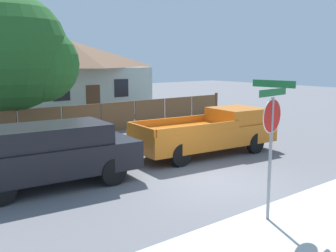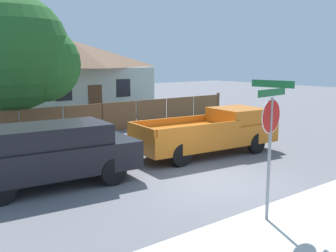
# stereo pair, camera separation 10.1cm
# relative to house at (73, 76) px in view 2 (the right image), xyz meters

# --- Properties ---
(ground_plane) EXTENTS (80.00, 80.00, 0.00)m
(ground_plane) POSITION_rel_house_xyz_m (-3.26, -16.28, -2.44)
(ground_plane) COLOR slate
(sidewalk_strip) EXTENTS (36.00, 3.20, 0.01)m
(sidewalk_strip) POSITION_rel_house_xyz_m (-3.26, -19.88, -2.43)
(sidewalk_strip) COLOR beige
(sidewalk_strip) RESTS_ON ground
(wooden_fence) EXTENTS (13.91, 0.12, 1.52)m
(wooden_fence) POSITION_rel_house_xyz_m (-0.93, -7.26, -1.73)
(wooden_fence) COLOR brown
(wooden_fence) RESTS_ON ground
(house) EXTENTS (9.46, 6.31, 4.70)m
(house) POSITION_rel_house_xyz_m (0.00, 0.00, 0.00)
(house) COLOR #B2C1B7
(house) RESTS_ON ground
(oak_tree) EXTENTS (5.34, 5.08, 6.35)m
(oak_tree) POSITION_rel_house_xyz_m (-5.57, -6.58, 1.25)
(oak_tree) COLOR brown
(oak_tree) RESTS_ON ground
(red_suv) EXTENTS (5.00, 2.40, 1.73)m
(red_suv) POSITION_rel_house_xyz_m (-7.06, -13.64, -1.48)
(red_suv) COLOR black
(red_suv) RESTS_ON ground
(orange_pickup) EXTENTS (5.69, 2.49, 1.64)m
(orange_pickup) POSITION_rel_house_xyz_m (-0.86, -13.66, -1.61)
(orange_pickup) COLOR orange
(orange_pickup) RESTS_ON ground
(stop_sign) EXTENTS (1.08, 0.97, 3.06)m
(stop_sign) POSITION_rel_house_xyz_m (-4.21, -18.85, -0.34)
(stop_sign) COLOR gray
(stop_sign) RESTS_ON ground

